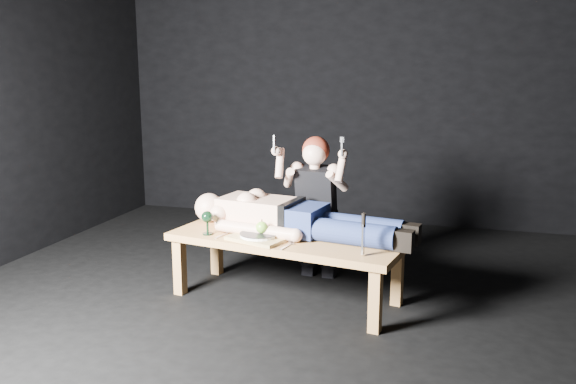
% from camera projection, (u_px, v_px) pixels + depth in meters
% --- Properties ---
extents(ground, '(5.00, 5.00, 0.00)m').
position_uv_depth(ground, '(291.00, 309.00, 3.96)').
color(ground, black).
rests_on(ground, ground).
extents(back_wall, '(5.00, 0.00, 5.00)m').
position_uv_depth(back_wall, '(359.00, 76.00, 6.00)').
color(back_wall, black).
rests_on(back_wall, ground).
extents(table, '(1.67, 0.86, 0.45)m').
position_uv_depth(table, '(286.00, 268.00, 4.09)').
color(table, '#A9773B').
rests_on(table, ground).
extents(lying_man, '(1.71, 0.77, 0.27)m').
position_uv_depth(lying_man, '(299.00, 215.00, 4.09)').
color(lying_man, '#DBAE93').
rests_on(lying_man, table).
extents(kneeling_woman, '(0.63, 0.70, 1.12)m').
position_uv_depth(kneeling_woman, '(319.00, 206.00, 4.47)').
color(kneeling_woman, black).
rests_on(kneeling_woman, ground).
extents(serving_tray, '(0.44, 0.38, 0.02)m').
position_uv_depth(serving_tray, '(259.00, 238.00, 3.97)').
color(serving_tray, '#A88D50').
rests_on(serving_tray, table).
extents(plate, '(0.32, 0.32, 0.02)m').
position_uv_depth(plate, '(259.00, 235.00, 3.97)').
color(plate, white).
rests_on(plate, serving_tray).
extents(apple, '(0.08, 0.08, 0.08)m').
position_uv_depth(apple, '(262.00, 227.00, 3.96)').
color(apple, '#52981B').
rests_on(apple, plate).
extents(goblet, '(0.09, 0.09, 0.17)m').
position_uv_depth(goblet, '(207.00, 223.00, 4.08)').
color(goblet, black).
rests_on(goblet, table).
extents(fork_flat, '(0.05, 0.17, 0.01)m').
position_uv_depth(fork_flat, '(223.00, 235.00, 4.07)').
color(fork_flat, '#B2B2B7').
rests_on(fork_flat, table).
extents(knife_flat, '(0.05, 0.17, 0.01)m').
position_uv_depth(knife_flat, '(287.00, 246.00, 3.82)').
color(knife_flat, '#B2B2B7').
rests_on(knife_flat, table).
extents(spoon_flat, '(0.12, 0.14, 0.01)m').
position_uv_depth(spoon_flat, '(288.00, 241.00, 3.93)').
color(spoon_flat, '#B2B2B7').
rests_on(spoon_flat, table).
extents(carving_knife, '(0.04, 0.04, 0.27)m').
position_uv_depth(carving_knife, '(363.00, 235.00, 3.60)').
color(carving_knife, '#B2B2B7').
rests_on(carving_knife, table).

